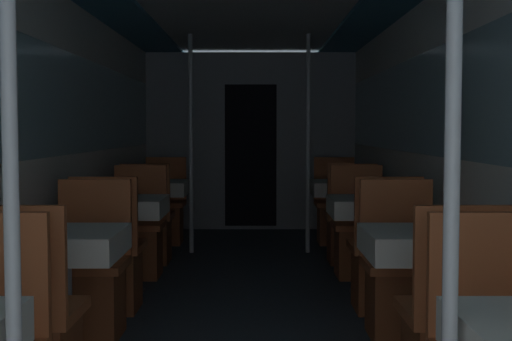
{
  "coord_description": "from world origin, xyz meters",
  "views": [
    {
      "loc": [
        0.07,
        -1.03,
        1.25
      ],
      "look_at": [
        0.05,
        2.77,
        1.03
      ],
      "focal_mm": 50.0,
      "sensor_mm": 36.0,
      "label": 1
    }
  ],
  "objects_px": {
    "dining_table_left_1": "(64,251)",
    "support_pole_left_3": "(193,144)",
    "chair_right_near_2": "(385,269)",
    "chair_left_far_2": "(140,242)",
    "chair_left_near_3": "(151,232)",
    "dining_table_left_3": "(159,191)",
    "dining_table_right_1": "(427,251)",
    "chair_left_far_1": "(91,289)",
    "dining_table_right_2": "(372,212)",
    "chair_right_far_3": "(338,217)",
    "support_pole_right_3": "(310,144)",
    "support_pole_right_0": "(454,185)",
    "dining_table_left_2": "(127,211)",
    "chair_left_far_3": "(166,217)",
    "chair_right_near_3": "(352,232)",
    "chair_right_far_2": "(361,242)",
    "dining_table_right_3": "(344,191)",
    "support_pole_left_0": "(13,185)",
    "chair_left_near_2": "(112,269)",
    "chair_right_far_1": "(403,289)"
  },
  "relations": [
    {
      "from": "dining_table_left_1",
      "to": "support_pole_left_3",
      "type": "bearing_deg",
      "value": 84.33
    },
    {
      "from": "support_pole_left_3",
      "to": "chair_right_near_2",
      "type": "relative_size",
      "value": 2.34
    },
    {
      "from": "chair_left_far_2",
      "to": "chair_left_near_3",
      "type": "height_order",
      "value": "same"
    },
    {
      "from": "dining_table_left_3",
      "to": "dining_table_right_1",
      "type": "height_order",
      "value": "same"
    },
    {
      "from": "chair_left_far_2",
      "to": "support_pole_left_3",
      "type": "height_order",
      "value": "support_pole_left_3"
    },
    {
      "from": "chair_left_far_1",
      "to": "dining_table_right_2",
      "type": "relative_size",
      "value": 1.29
    },
    {
      "from": "dining_table_left_1",
      "to": "chair_right_far_3",
      "type": "distance_m",
      "value": 4.5
    },
    {
      "from": "support_pole_right_3",
      "to": "dining_table_left_1",
      "type": "bearing_deg",
      "value": -113.49
    },
    {
      "from": "support_pole_right_0",
      "to": "dining_table_right_1",
      "type": "bearing_deg",
      "value": 78.77
    },
    {
      "from": "dining_table_left_2",
      "to": "chair_left_far_3",
      "type": "height_order",
      "value": "chair_left_far_3"
    },
    {
      "from": "chair_right_near_2",
      "to": "chair_right_near_3",
      "type": "bearing_deg",
      "value": 90.0
    },
    {
      "from": "chair_left_far_3",
      "to": "chair_right_far_2",
      "type": "relative_size",
      "value": 1.0
    },
    {
      "from": "dining_table_right_2",
      "to": "dining_table_right_3",
      "type": "distance_m",
      "value": 1.75
    },
    {
      "from": "support_pole_left_0",
      "to": "support_pole_right_3",
      "type": "height_order",
      "value": "same"
    },
    {
      "from": "chair_left_near_2",
      "to": "chair_right_near_2",
      "type": "xyz_separation_m",
      "value": [
        1.87,
        0.0,
        0.0
      ]
    },
    {
      "from": "dining_table_left_2",
      "to": "support_pole_left_3",
      "type": "distance_m",
      "value": 1.85
    },
    {
      "from": "chair_right_near_3",
      "to": "chair_right_far_3",
      "type": "relative_size",
      "value": 1.0
    },
    {
      "from": "chair_right_far_2",
      "to": "chair_right_near_3",
      "type": "bearing_deg",
      "value": -90.0
    },
    {
      "from": "chair_right_near_2",
      "to": "chair_right_far_3",
      "type": "bearing_deg",
      "value": 90.0
    },
    {
      "from": "chair_left_far_3",
      "to": "support_pole_right_0",
      "type": "distance_m",
      "value": 6.08
    },
    {
      "from": "chair_left_far_1",
      "to": "dining_table_right_3",
      "type": "height_order",
      "value": "chair_left_far_1"
    },
    {
      "from": "chair_left_far_2",
      "to": "dining_table_right_2",
      "type": "xyz_separation_m",
      "value": [
        1.87,
        -0.58,
        0.33
      ]
    },
    {
      "from": "chair_left_far_2",
      "to": "chair_left_near_2",
      "type": "bearing_deg",
      "value": 90.0
    },
    {
      "from": "dining_table_left_2",
      "to": "chair_right_far_1",
      "type": "relative_size",
      "value": 0.77
    },
    {
      "from": "chair_left_far_2",
      "to": "chair_right_far_1",
      "type": "xyz_separation_m",
      "value": [
        1.87,
        -1.75,
        0.0
      ]
    },
    {
      "from": "chair_left_near_2",
      "to": "support_pole_left_0",
      "type": "bearing_deg",
      "value": -83.23
    },
    {
      "from": "chair_right_far_3",
      "to": "support_pole_right_3",
      "type": "bearing_deg",
      "value": 58.84
    },
    {
      "from": "chair_right_far_2",
      "to": "dining_table_right_3",
      "type": "height_order",
      "value": "chair_right_far_2"
    },
    {
      "from": "support_pole_right_3",
      "to": "chair_left_near_2",
      "type": "bearing_deg",
      "value": -123.21
    },
    {
      "from": "support_pole_left_3",
      "to": "chair_left_far_2",
      "type": "bearing_deg",
      "value": -106.46
    },
    {
      "from": "chair_left_near_3",
      "to": "chair_right_far_3",
      "type": "bearing_deg",
      "value": 31.58
    },
    {
      "from": "chair_left_far_1",
      "to": "chair_left_near_2",
      "type": "height_order",
      "value": "same"
    },
    {
      "from": "chair_left_far_3",
      "to": "chair_right_far_2",
      "type": "distance_m",
      "value": 2.56
    },
    {
      "from": "chair_right_near_2",
      "to": "chair_right_near_3",
      "type": "xyz_separation_m",
      "value": [
        0.0,
        1.75,
        0.0
      ]
    },
    {
      "from": "chair_right_far_2",
      "to": "chair_left_far_1",
      "type": "bearing_deg",
      "value": 43.12
    },
    {
      "from": "dining_table_right_1",
      "to": "chair_right_far_3",
      "type": "relative_size",
      "value": 0.77
    },
    {
      "from": "chair_left_near_2",
      "to": "support_pole_right_0",
      "type": "bearing_deg",
      "value": -62.52
    },
    {
      "from": "chair_left_near_3",
      "to": "dining_table_right_3",
      "type": "bearing_deg",
      "value": 17.09
    },
    {
      "from": "dining_table_left_3",
      "to": "support_pole_right_3",
      "type": "relative_size",
      "value": 0.33
    },
    {
      "from": "chair_left_near_2",
      "to": "chair_right_far_2",
      "type": "xyz_separation_m",
      "value": [
        1.87,
        1.15,
        0.0
      ]
    },
    {
      "from": "dining_table_right_1",
      "to": "support_pole_left_0",
      "type": "bearing_deg",
      "value": -131.0
    },
    {
      "from": "support_pole_left_0",
      "to": "dining_table_right_2",
      "type": "bearing_deg",
      "value": 66.51
    },
    {
      "from": "chair_right_far_1",
      "to": "chair_right_far_3",
      "type": "bearing_deg",
      "value": -90.0
    },
    {
      "from": "dining_table_right_1",
      "to": "chair_right_near_3",
      "type": "relative_size",
      "value": 0.77
    },
    {
      "from": "chair_left_near_2",
      "to": "chair_left_far_2",
      "type": "bearing_deg",
      "value": 90.0
    },
    {
      "from": "chair_right_near_3",
      "to": "chair_left_far_3",
      "type": "bearing_deg",
      "value": 148.42
    },
    {
      "from": "support_pole_left_0",
      "to": "chair_right_near_2",
      "type": "distance_m",
      "value": 3.4
    },
    {
      "from": "dining_table_left_2",
      "to": "chair_right_far_2",
      "type": "xyz_separation_m",
      "value": [
        1.87,
        0.58,
        -0.33
      ]
    },
    {
      "from": "support_pole_left_0",
      "to": "dining_table_right_1",
      "type": "relative_size",
      "value": 3.02
    },
    {
      "from": "dining_table_left_3",
      "to": "chair_right_near_2",
      "type": "relative_size",
      "value": 0.77
    }
  ]
}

